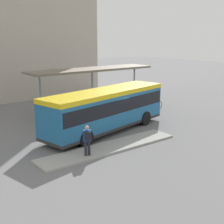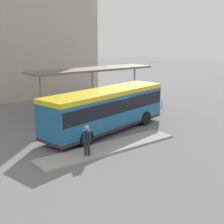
{
  "view_description": "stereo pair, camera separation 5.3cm",
  "coord_description": "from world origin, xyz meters",
  "px_view_note": "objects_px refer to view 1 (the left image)",
  "views": [
    {
      "loc": [
        -12.71,
        -17.03,
        6.61
      ],
      "look_at": [
        0.51,
        0.0,
        1.34
      ],
      "focal_mm": 50.0,
      "sensor_mm": 36.0,
      "label": 1
    },
    {
      "loc": [
        -12.67,
        -17.06,
        6.61
      ],
      "look_at": [
        0.51,
        0.0,
        1.34
      ],
      "focal_mm": 50.0,
      "sensor_mm": 36.0,
      "label": 2
    }
  ],
  "objects_px": {
    "city_bus": "(106,107)",
    "bicycle_green": "(138,99)",
    "bicycle_blue": "(155,103)",
    "bicycle_red": "(149,102)",
    "pedestrian_waiting": "(87,139)",
    "bicycle_white": "(144,100)"
  },
  "relations": [
    {
      "from": "city_bus",
      "to": "bicycle_green",
      "type": "relative_size",
      "value": 6.73
    },
    {
      "from": "bicycle_white",
      "to": "bicycle_green",
      "type": "relative_size",
      "value": 0.99
    },
    {
      "from": "bicycle_blue",
      "to": "pedestrian_waiting",
      "type": "bearing_deg",
      "value": 117.26
    },
    {
      "from": "bicycle_red",
      "to": "bicycle_white",
      "type": "relative_size",
      "value": 1.11
    },
    {
      "from": "bicycle_white",
      "to": "bicycle_green",
      "type": "xyz_separation_m",
      "value": [
        0.09,
        0.88,
        0.0
      ]
    },
    {
      "from": "city_bus",
      "to": "bicycle_blue",
      "type": "distance_m",
      "value": 9.14
    },
    {
      "from": "bicycle_blue",
      "to": "bicycle_red",
      "type": "height_order",
      "value": "bicycle_red"
    },
    {
      "from": "bicycle_blue",
      "to": "bicycle_green",
      "type": "xyz_separation_m",
      "value": [
        0.24,
        2.64,
        -0.03
      ]
    },
    {
      "from": "city_bus",
      "to": "bicycle_white",
      "type": "xyz_separation_m",
      "value": [
        8.53,
        5.16,
        -1.41
      ]
    },
    {
      "from": "pedestrian_waiting",
      "to": "bicycle_red",
      "type": "bearing_deg",
      "value": -33.86
    },
    {
      "from": "bicycle_blue",
      "to": "bicycle_green",
      "type": "distance_m",
      "value": 2.66
    },
    {
      "from": "pedestrian_waiting",
      "to": "bicycle_red",
      "type": "relative_size",
      "value": 1.01
    },
    {
      "from": "city_bus",
      "to": "bicycle_green",
      "type": "bearing_deg",
      "value": 23.5
    },
    {
      "from": "bicycle_green",
      "to": "pedestrian_waiting",
      "type": "bearing_deg",
      "value": 128.62
    },
    {
      "from": "bicycle_blue",
      "to": "bicycle_white",
      "type": "height_order",
      "value": "bicycle_blue"
    },
    {
      "from": "city_bus",
      "to": "bicycle_white",
      "type": "height_order",
      "value": "city_bus"
    },
    {
      "from": "pedestrian_waiting",
      "to": "bicycle_red",
      "type": "distance_m",
      "value": 14.42
    },
    {
      "from": "pedestrian_waiting",
      "to": "bicycle_green",
      "type": "distance_m",
      "value": 15.57
    },
    {
      "from": "bicycle_red",
      "to": "bicycle_blue",
      "type": "bearing_deg",
      "value": -5.85
    },
    {
      "from": "bicycle_green",
      "to": "bicycle_blue",
      "type": "bearing_deg",
      "value": 176.42
    },
    {
      "from": "city_bus",
      "to": "pedestrian_waiting",
      "type": "bearing_deg",
      "value": -150.38
    },
    {
      "from": "pedestrian_waiting",
      "to": "city_bus",
      "type": "bearing_deg",
      "value": -24.54
    }
  ]
}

